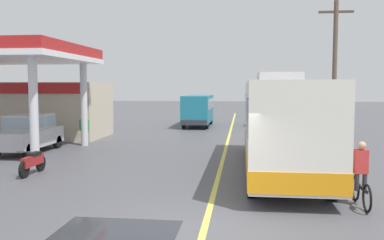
% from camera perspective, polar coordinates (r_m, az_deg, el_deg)
% --- Properties ---
extents(ground, '(120.00, 120.00, 0.00)m').
position_cam_1_polar(ground, '(29.44, 5.23, -1.58)').
color(ground, '#4C4C51').
extents(lane_divider_stripe, '(0.16, 50.00, 0.01)m').
position_cam_1_polar(lane_divider_stripe, '(24.47, 4.90, -2.83)').
color(lane_divider_stripe, '#D8CC4C').
rests_on(lane_divider_stripe, ground).
extents(coach_bus_main, '(2.60, 11.04, 3.69)m').
position_cam_1_polar(coach_bus_main, '(15.96, 11.89, -0.68)').
color(coach_bus_main, silver).
rests_on(coach_bus_main, ground).
extents(gas_station_roadside, '(9.10, 11.95, 5.10)m').
position_cam_1_polar(gas_station_roadside, '(25.85, -20.96, 3.11)').
color(gas_station_roadside, '#B21E1E').
rests_on(gas_station_roadside, ground).
extents(car_at_pump, '(1.70, 4.20, 1.82)m').
position_cam_1_polar(car_at_pump, '(21.57, -21.27, -1.42)').
color(car_at_pump, '#B2B2B7').
rests_on(car_at_pump, ground).
extents(minibus_opposing_lane, '(2.04, 6.13, 2.44)m').
position_cam_1_polar(minibus_opposing_lane, '(33.23, 0.84, 1.69)').
color(minibus_opposing_lane, teal).
rests_on(minibus_opposing_lane, ground).
extents(cyclist_on_shoulder, '(0.34, 1.82, 1.72)m').
position_cam_1_polar(cyclist_on_shoulder, '(12.01, 21.99, -7.15)').
color(cyclist_on_shoulder, black).
rests_on(cyclist_on_shoulder, ground).
extents(motorcycle_parked_forecourt, '(0.55, 1.80, 0.92)m').
position_cam_1_polar(motorcycle_parked_forecourt, '(16.16, -20.83, -5.38)').
color(motorcycle_parked_forecourt, black).
rests_on(motorcycle_parked_forecourt, ground).
extents(pedestrian_near_pump, '(0.55, 0.22, 1.66)m').
position_cam_1_polar(pedestrian_near_pump, '(23.19, -14.43, -1.06)').
color(pedestrian_near_pump, '#33333F').
rests_on(pedestrian_near_pump, ground).
extents(car_trailing_behind_bus, '(1.70, 4.20, 1.82)m').
position_cam_1_polar(car_trailing_behind_bus, '(33.57, 9.80, 0.87)').
color(car_trailing_behind_bus, '#1E602D').
rests_on(car_trailing_behind_bus, ground).
extents(utility_pole_roadside, '(1.80, 0.24, 7.68)m').
position_cam_1_polar(utility_pole_roadside, '(23.77, 18.81, 6.43)').
color(utility_pole_roadside, brown).
rests_on(utility_pole_roadside, ground).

